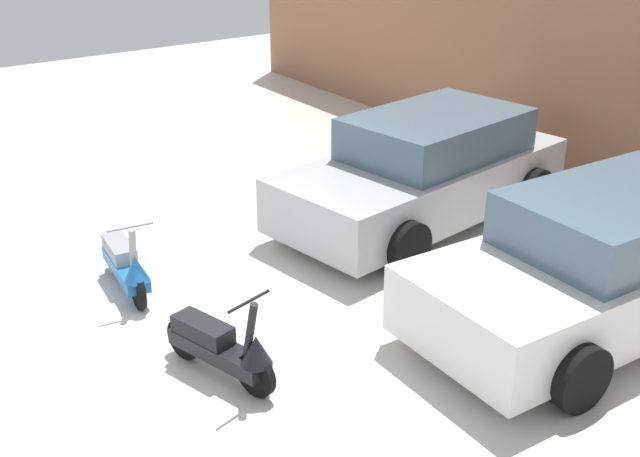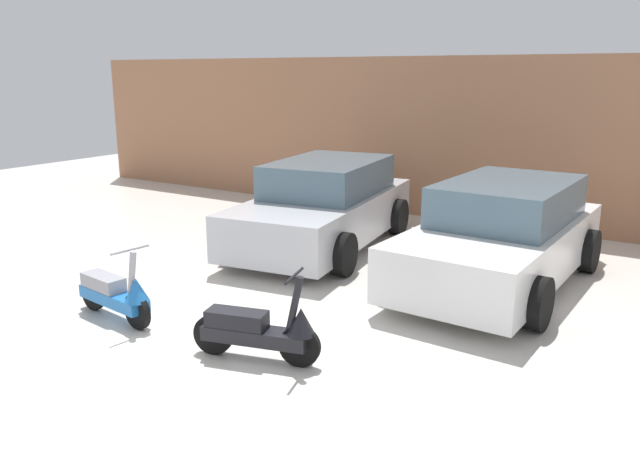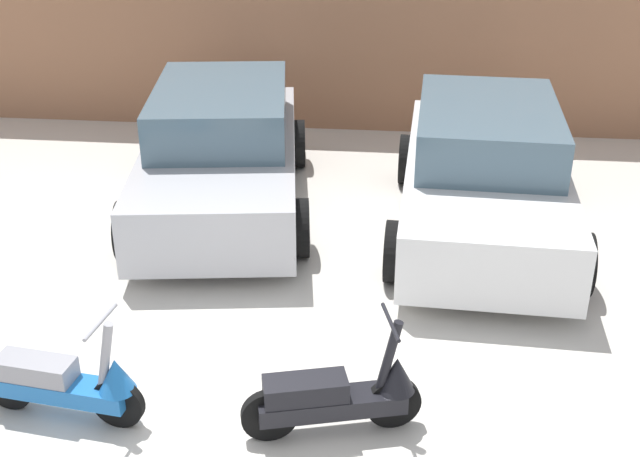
{
  "view_description": "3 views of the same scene",
  "coord_description": "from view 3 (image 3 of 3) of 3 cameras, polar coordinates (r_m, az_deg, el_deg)",
  "views": [
    {
      "loc": [
        6.7,
        -2.61,
        4.49
      ],
      "look_at": [
        0.17,
        2.0,
        0.9
      ],
      "focal_mm": 45.0,
      "sensor_mm": 36.0,
      "label": 1
    },
    {
      "loc": [
        4.64,
        -4.42,
        2.98
      ],
      "look_at": [
        0.2,
        2.61,
        0.87
      ],
      "focal_mm": 35.0,
      "sensor_mm": 36.0,
      "label": 2
    },
    {
      "loc": [
        1.25,
        -4.62,
        4.26
      ],
      "look_at": [
        0.52,
        2.3,
        0.83
      ],
      "focal_mm": 45.0,
      "sensor_mm": 36.0,
      "label": 3
    }
  ],
  "objects": [
    {
      "name": "wall_back",
      "position": [
        12.6,
        0.15,
        14.26
      ],
      "size": [
        19.6,
        0.12,
        3.27
      ],
      "primitive_type": "cube",
      "color": "#9E6B4C",
      "rests_on": "ground_plane"
    },
    {
      "name": "scooter_front_right",
      "position": [
        6.35,
        1.44,
        -11.72
      ],
      "size": [
        1.4,
        0.65,
        1.0
      ],
      "rotation": [
        0.0,
        0.0,
        0.26
      ],
      "color": "black",
      "rests_on": "ground_plane"
    },
    {
      "name": "car_rear_center",
      "position": [
        9.57,
        11.62,
        3.89
      ],
      "size": [
        2.23,
        4.39,
        1.47
      ],
      "rotation": [
        0.0,
        0.0,
        -1.61
      ],
      "color": "white",
      "rests_on": "ground_plane"
    },
    {
      "name": "ground_plane",
      "position": [
        6.41,
        -7.08,
        -15.67
      ],
      "size": [
        28.0,
        28.0,
        0.0
      ],
      "primitive_type": "plane",
      "color": "silver"
    },
    {
      "name": "car_rear_left",
      "position": [
        10.08,
        -7.01,
        5.44
      ],
      "size": [
        2.56,
        4.56,
        1.48
      ],
      "rotation": [
        0.0,
        0.0,
        -1.43
      ],
      "color": "#B7B7BC",
      "rests_on": "ground_plane"
    },
    {
      "name": "scooter_front_left",
      "position": [
        6.79,
        -17.53,
        -10.36
      ],
      "size": [
        1.41,
        0.51,
        0.98
      ],
      "rotation": [
        0.0,
        0.0,
        -0.13
      ],
      "color": "black",
      "rests_on": "ground_plane"
    }
  ]
}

